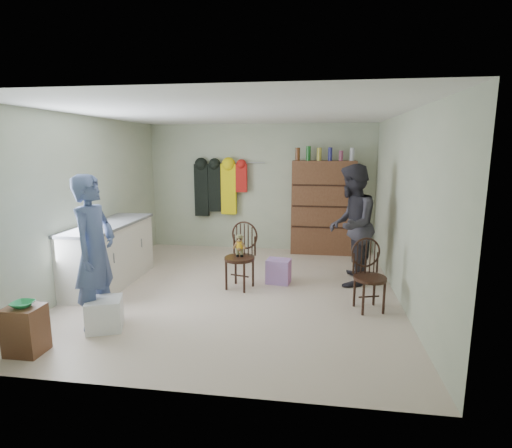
% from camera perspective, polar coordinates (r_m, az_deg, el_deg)
% --- Properties ---
extents(ground_plane, '(5.00, 5.00, 0.00)m').
position_cam_1_polar(ground_plane, '(5.90, -2.72, -9.39)').
color(ground_plane, beige).
rests_on(ground_plane, ground).
extents(room_walls, '(5.00, 5.00, 5.00)m').
position_cam_1_polar(room_walls, '(6.08, -1.89, 6.48)').
color(room_walls, '#B7BD9E').
rests_on(room_walls, ground).
extents(counter, '(0.64, 1.86, 0.94)m').
position_cam_1_polar(counter, '(6.41, -20.17, -4.00)').
color(counter, silver).
rests_on(counter, ground).
extents(stool, '(0.35, 0.30, 0.49)m').
position_cam_1_polar(stool, '(4.73, -30.06, -12.98)').
color(stool, brown).
rests_on(stool, ground).
extents(bowl, '(0.21, 0.21, 0.05)m').
position_cam_1_polar(bowl, '(4.64, -30.39, -9.88)').
color(bowl, '#239951').
rests_on(bowl, stool).
extents(plastic_tub, '(0.48, 0.47, 0.36)m').
position_cam_1_polar(plastic_tub, '(4.96, -20.81, -11.94)').
color(plastic_tub, white).
rests_on(plastic_tub, ground).
extents(chair_front, '(0.54, 0.54, 0.98)m').
position_cam_1_polar(chair_front, '(5.86, -2.15, -3.96)').
color(chair_front, '#3A1F14').
rests_on(chair_front, ground).
extents(chair_far, '(0.51, 0.51, 0.91)m').
position_cam_1_polar(chair_far, '(5.29, 15.76, -6.61)').
color(chair_far, '#3A1F14').
rests_on(chair_far, ground).
extents(striped_bag, '(0.38, 0.32, 0.37)m').
position_cam_1_polar(striped_bag, '(6.15, 3.23, -6.74)').
color(striped_bag, pink).
rests_on(striped_bag, ground).
extents(person_left, '(0.43, 0.65, 1.76)m').
position_cam_1_polar(person_left, '(4.90, -22.07, -3.69)').
color(person_left, '#4A5A88').
rests_on(person_left, ground).
extents(person_right, '(0.86, 1.01, 1.81)m').
position_cam_1_polar(person_right, '(6.11, 13.43, -0.16)').
color(person_right, '#2D2B33').
rests_on(person_right, ground).
extents(dresser, '(1.20, 0.39, 2.07)m').
position_cam_1_polar(dresser, '(7.82, 9.52, 2.40)').
color(dresser, brown).
rests_on(dresser, ground).
extents(coat_rack, '(1.42, 0.12, 1.09)m').
position_cam_1_polar(coat_rack, '(8.08, -5.36, 5.19)').
color(coat_rack, '#99999E').
rests_on(coat_rack, ground).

